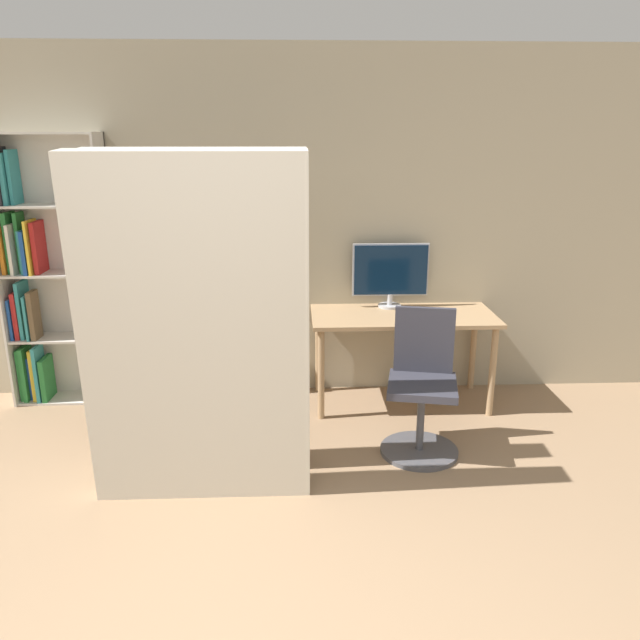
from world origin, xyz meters
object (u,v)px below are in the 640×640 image
at_px(monitor, 391,272).
at_px(mattress_near, 197,336).
at_px(office_chair, 422,395).
at_px(bookshelf, 45,278).
at_px(mattress_far, 204,320).

xyz_separation_m(monitor, mattress_near, (-1.29, -1.48, -0.02)).
xyz_separation_m(office_chair, bookshelf, (-2.75, 0.97, 0.60)).
relative_size(office_chair, mattress_near, 0.48).
bearing_deg(bookshelf, mattress_far, -40.44).
bearing_deg(monitor, office_chair, -85.31).
bearing_deg(mattress_far, monitor, 42.18).
distance_m(monitor, office_chair, 1.16).
xyz_separation_m(mattress_near, mattress_far, (0.00, 0.31, -0.00)).
relative_size(monitor, mattress_far, 0.30).
xyz_separation_m(monitor, office_chair, (0.08, -0.98, -0.62)).
xyz_separation_m(office_chair, mattress_far, (-1.37, -0.20, 0.60)).
relative_size(bookshelf, mattress_near, 1.04).
bearing_deg(mattress_near, office_chair, 20.02).
relative_size(mattress_near, mattress_far, 1.00).
xyz_separation_m(office_chair, mattress_near, (-1.37, -0.50, 0.60)).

